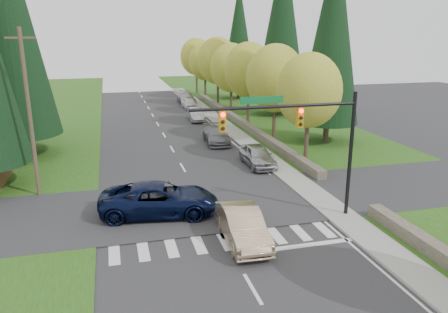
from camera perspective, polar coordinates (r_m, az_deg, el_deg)
name	(u,v)px	position (r m, az deg, el deg)	size (l,w,h in m)	color
ground	(245,275)	(18.72, 2.76, -15.26)	(120.00, 120.00, 0.00)	#28282B
grass_east	(315,142)	(40.70, 11.84, 1.85)	(14.00, 110.00, 0.06)	#2B4512
grass_west	(5,163)	(37.43, -26.66, -0.77)	(14.00, 110.00, 0.06)	#2B4512
cross_street	(204,204)	(25.66, -2.62, -6.28)	(120.00, 8.00, 0.10)	#28282B
sidewalk_east	(245,141)	(40.25, 2.76, 2.07)	(1.80, 80.00, 0.13)	gray
curb_east	(236,141)	(40.00, 1.60, 2.00)	(0.20, 80.00, 0.13)	gray
stone_wall_north	(238,120)	(48.14, 1.85, 4.73)	(0.70, 40.00, 0.70)	#4C4438
traffic_signal	(302,129)	(22.32, 10.21, 3.50)	(8.70, 0.37, 6.80)	black
utility_pole	(29,113)	(28.00, -24.07, 5.20)	(1.60, 0.24, 10.00)	#473828
decid_tree_0	(309,91)	(32.73, 11.04, 8.45)	(4.80, 4.80, 8.37)	#38281C
decid_tree_1	(275,78)	(39.13, 6.73, 10.11)	(5.20, 5.20, 8.80)	#38281C
decid_tree_2	(249,70)	(45.62, 3.25, 11.17)	(5.00, 5.00, 8.82)	#38281C
decid_tree_3	(231,68)	(52.35, 0.95, 11.51)	(5.00, 5.00, 8.55)	#38281C
decid_tree_4	(218,61)	(59.10, -0.83, 12.40)	(5.40, 5.40, 9.18)	#38281C
decid_tree_5	(205,62)	(65.89, -2.50, 12.29)	(4.80, 4.80, 8.30)	#38281C
decid_tree_6	(196,57)	(72.73, -3.63, 12.88)	(5.20, 5.20, 8.86)	#38281C
conifer_w_c	(5,10)	(37.95, -26.71, 16.74)	(6.46, 6.46, 20.80)	#38281C
conifer_e_a	(333,31)	(40.00, 13.99, 15.62)	(5.44, 5.44, 17.80)	#38281C
conifer_e_b	(282,22)	(53.13, 7.60, 16.98)	(6.12, 6.12, 19.80)	#38281C
conifer_e_c	(239,35)	(66.02, 1.97, 15.57)	(5.10, 5.10, 16.80)	#38281C
sedan_champagne	(242,225)	(21.08, 2.42, -8.99)	(1.72, 4.94, 1.63)	tan
suv_navy	(159,199)	(24.21, -8.42, -5.56)	(2.97, 6.44, 1.79)	black
parked_car_a	(257,155)	(32.81, 4.39, 0.14)	(1.87, 4.64, 1.58)	#A1A2A6
parked_car_b	(216,135)	(39.49, -1.02, 2.80)	(2.04, 5.01, 1.45)	slate
parked_car_c	(196,114)	(49.81, -3.66, 5.53)	(1.55, 4.45, 1.47)	#A4A4A8
parked_car_d	(189,103)	(58.12, -4.59, 6.97)	(1.64, 4.07, 1.39)	white
parked_car_e	(186,98)	(62.46, -4.95, 7.65)	(2.14, 5.28, 1.53)	#A4A5A9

